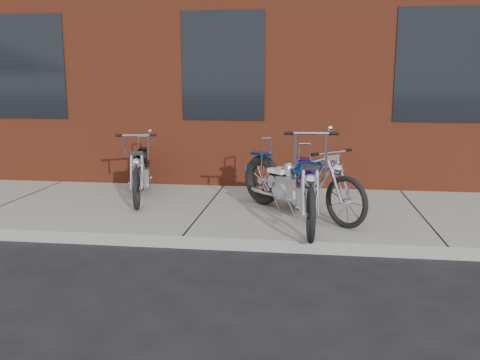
# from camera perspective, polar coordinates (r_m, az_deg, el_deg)

# --- Properties ---
(ground) EXTENTS (120.00, 120.00, 0.00)m
(ground) POSITION_cam_1_polar(r_m,az_deg,el_deg) (6.08, -6.45, -7.66)
(ground) COLOR #232327
(ground) RESTS_ON ground
(sidewalk) EXTENTS (22.00, 3.00, 0.15)m
(sidewalk) POSITION_cam_1_polar(r_m,az_deg,el_deg) (7.47, -3.70, -3.50)
(sidewalk) COLOR gray
(sidewalk) RESTS_ON ground
(building_brick) EXTENTS (22.00, 10.00, 8.00)m
(building_brick) POSITION_cam_1_polar(r_m,az_deg,el_deg) (13.82, 1.62, 19.51)
(building_brick) COLOR maroon
(building_brick) RESTS_ON ground
(chopper_purple) EXTENTS (0.54, 2.20, 1.23)m
(chopper_purple) POSITION_cam_1_polar(r_m,az_deg,el_deg) (6.52, 7.48, -1.44)
(chopper_purple) COLOR black
(chopper_purple) RESTS_ON sidewalk
(chopper_blue) EXTENTS (1.71, 1.69, 1.00)m
(chopper_blue) POSITION_cam_1_polar(r_m,az_deg,el_deg) (6.95, 6.47, -0.51)
(chopper_blue) COLOR black
(chopper_blue) RESTS_ON sidewalk
(chopper_third) EXTENTS (0.69, 2.04, 1.06)m
(chopper_third) POSITION_cam_1_polar(r_m,az_deg,el_deg) (8.06, -11.08, 0.65)
(chopper_third) COLOR black
(chopper_third) RESTS_ON sidewalk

